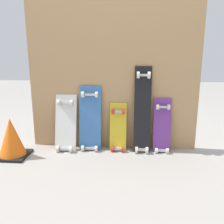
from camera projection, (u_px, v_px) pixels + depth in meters
name	position (u px, v px, depth m)	size (l,w,h in m)	color
ground_plane	(113.00, 148.00, 2.68)	(12.00, 12.00, 0.00)	#9E9991
plywood_wall_panel	(113.00, 72.00, 2.54)	(1.77, 0.04, 1.64)	tan
skateboard_white	(66.00, 126.00, 2.61)	(0.23, 0.22, 0.65)	silver
skateboard_blue	(90.00, 121.00, 2.60)	(0.23, 0.18, 0.74)	#386BAD
skateboard_yellow	(118.00, 130.00, 2.60)	(0.18, 0.16, 0.57)	gold
skateboard_black	(142.00, 113.00, 2.53)	(0.17, 0.19, 0.95)	black
skateboard_purple	(162.00, 129.00, 2.56)	(0.18, 0.16, 0.63)	#6B338C
traffic_cone	(11.00, 138.00, 2.43)	(0.30, 0.30, 0.40)	black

